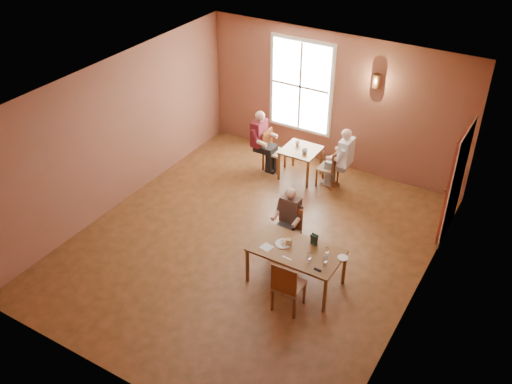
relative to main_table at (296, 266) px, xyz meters
The scene contains 30 objects.
ground 1.31m from the main_table, 157.74° to the left, with size 6.00×7.00×0.01m, color brown.
wall_back 4.30m from the main_table, 106.41° to the left, with size 6.00×0.04×3.00m, color brown.
wall_front 3.44m from the main_table, 111.21° to the right, with size 6.00×0.04×3.00m, color brown.
wall_left 4.35m from the main_table, behind, with size 0.04×7.00×3.00m, color brown.
wall_right 2.21m from the main_table, 14.70° to the left, with size 0.04×7.00×3.00m, color brown.
ceiling 2.94m from the main_table, 157.74° to the left, with size 6.00×7.00×0.04m, color white.
window 4.60m from the main_table, 116.65° to the left, with size 1.36×0.10×1.96m, color white.
door 3.37m from the main_table, 57.54° to the left, with size 0.12×1.04×2.10m, color maroon.
wall_sconce 4.31m from the main_table, 94.01° to the left, with size 0.16×0.16×0.28m, color brown.
main_table is the anchor object (origin of this frame).
chair_diner_main 0.82m from the main_table, 127.57° to the left, with size 0.39×0.39×0.88m, color brown, non-canonical shape.
diner_main 0.83m from the main_table, 128.88° to the left, with size 0.47×0.47×1.17m, color #422F26, non-canonical shape.
chair_empty 0.62m from the main_table, 73.11° to the right, with size 0.42×0.42×0.96m, color brown, non-canonical shape.
plate_food 0.45m from the main_table, behind, with size 0.27×0.27×0.03m, color white.
sandwich 0.44m from the main_table, 167.44° to the left, with size 0.08×0.08×0.10m, color #DDAC5D.
goblet_a 0.67m from the main_table, 12.17° to the left, with size 0.07×0.07×0.18m, color white, non-canonical shape.
goblet_b 0.72m from the main_table, 11.44° to the right, with size 0.07×0.07×0.18m, color white, non-canonical shape.
goblet_c 0.57m from the main_table, 30.42° to the right, with size 0.08×0.08×0.19m, color white, non-canonical shape.
menu_stand 0.56m from the main_table, 55.44° to the left, with size 0.12×0.06×0.20m, color black.
knife 0.45m from the main_table, 96.61° to the right, with size 0.18×0.01×0.00m, color white.
napkin 0.60m from the main_table, 156.00° to the right, with size 0.18×0.18×0.01m, color silver.
side_plate 0.84m from the main_table, 14.46° to the left, with size 0.17×0.17×0.01m, color white.
sunglasses 0.69m from the main_table, 28.56° to the right, with size 0.12×0.04×0.01m, color black.
second_table 3.43m from the main_table, 115.68° to the left, with size 0.77×0.77×0.68m, color brown, non-canonical shape.
chair_diner_white 3.20m from the main_table, 105.13° to the left, with size 0.38×0.38×0.86m, color #4A2110, non-canonical shape.
diner_white 3.20m from the main_table, 104.61° to the left, with size 0.53×0.53×1.32m, color silver, non-canonical shape.
chair_diner_maroon 3.75m from the main_table, 124.66° to the left, with size 0.40×0.40×0.90m, color brown, non-canonical shape.
diner_maroon 3.78m from the main_table, 125.04° to the left, with size 0.53×0.53×1.32m, color maroon, non-canonical shape.
cup_a 3.29m from the main_table, 114.33° to the left, with size 0.12×0.12×0.10m, color white.
cup_b 3.62m from the main_table, 116.96° to the left, with size 0.10×0.10×0.09m, color white.
Camera 1 is at (4.30, -7.04, 6.60)m, focal length 40.00 mm.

